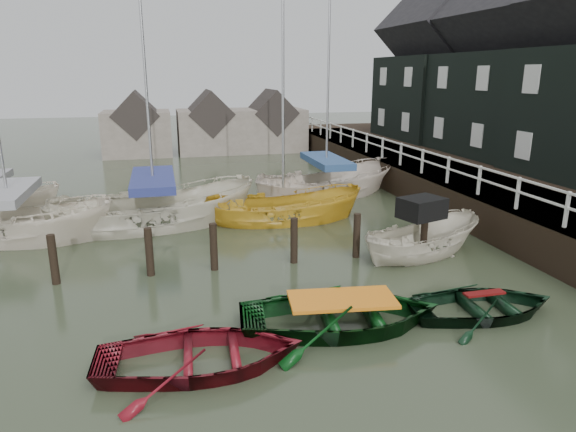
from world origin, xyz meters
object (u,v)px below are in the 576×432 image
object	(u,v)px
rowboat_dkgreen	(482,314)
motorboat	(422,252)
sailboat_b	(156,224)
rowboat_red	(202,367)
rowboat_green	(341,327)
sailboat_a	(14,237)
sailboat_d	(326,194)
sailboat_c	(283,220)

from	to	relation	value
rowboat_dkgreen	motorboat	bearing A→B (deg)	-4.64
sailboat_b	rowboat_dkgreen	bearing A→B (deg)	-149.32
rowboat_red	rowboat_green	size ratio (longest dim) A/B	0.89
sailboat_a	sailboat_b	distance (m)	4.81
motorboat	sailboat_b	world-z (taller)	sailboat_b
rowboat_red	rowboat_dkgreen	bearing A→B (deg)	-80.78
sailboat_d	sailboat_a	bearing A→B (deg)	92.29
rowboat_red	sailboat_a	xyz separation A→B (m)	(-5.65, 9.69, 0.06)
motorboat	sailboat_c	size ratio (longest dim) A/B	0.48
rowboat_green	sailboat_b	size ratio (longest dim) A/B	0.38
sailboat_a	sailboat_d	bearing A→B (deg)	-58.48
sailboat_b	sailboat_d	xyz separation A→B (m)	(7.70, 3.07, 0.00)
sailboat_c	sailboat_d	world-z (taller)	sailboat_d
rowboat_red	sailboat_b	xyz separation A→B (m)	(-0.86, 10.15, 0.06)
rowboat_dkgreen	motorboat	size ratio (longest dim) A/B	0.75
motorboat	sailboat_c	xyz separation A→B (m)	(-3.31, 4.89, -0.08)
motorboat	sailboat_b	xyz separation A→B (m)	(-8.13, 5.36, -0.03)
motorboat	sailboat_d	world-z (taller)	sailboat_d
motorboat	sailboat_a	size ratio (longest dim) A/B	0.42
rowboat_dkgreen	sailboat_c	world-z (taller)	sailboat_c
rowboat_green	sailboat_c	xyz separation A→B (m)	(0.76, 8.79, 0.01)
rowboat_red	motorboat	distance (m)	8.71
rowboat_red	sailboat_c	bearing A→B (deg)	-18.93
rowboat_green	sailboat_d	size ratio (longest dim) A/B	0.39
rowboat_green	motorboat	xyz separation A→B (m)	(4.07, 3.90, 0.09)
rowboat_green	sailboat_d	bearing A→B (deg)	-9.40
rowboat_red	sailboat_c	size ratio (longest dim) A/B	0.41
rowboat_red	rowboat_dkgreen	world-z (taller)	rowboat_red
rowboat_green	sailboat_a	xyz separation A→B (m)	(-8.85, 8.80, 0.06)
rowboat_green	sailboat_d	world-z (taller)	sailboat_d
rowboat_red	sailboat_b	distance (m)	10.19
sailboat_d	sailboat_c	bearing A→B (deg)	127.32
rowboat_dkgreen	sailboat_c	bearing A→B (deg)	20.44
rowboat_red	sailboat_a	size ratio (longest dim) A/B	0.35
sailboat_a	sailboat_d	xyz separation A→B (m)	(12.49, 3.53, 0.00)
rowboat_green	sailboat_b	world-z (taller)	sailboat_b
rowboat_green	sailboat_d	distance (m)	12.86
rowboat_green	rowboat_dkgreen	distance (m)	3.48
rowboat_green	sailboat_c	world-z (taller)	sailboat_c
sailboat_a	sailboat_d	distance (m)	12.98
motorboat	sailboat_d	distance (m)	8.44
rowboat_red	sailboat_c	distance (m)	10.45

